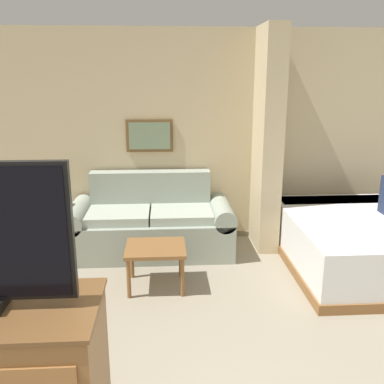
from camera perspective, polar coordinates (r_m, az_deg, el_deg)
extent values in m
cube|color=#CCB78E|center=(5.38, -0.52, 7.27)|extent=(7.37, 0.12, 2.60)
cube|color=#70644E|center=(5.63, -0.45, -5.74)|extent=(7.37, 0.02, 0.06)
cube|color=brown|center=(5.29, -5.67, 7.48)|extent=(0.57, 0.02, 0.40)
cube|color=gray|center=(5.28, -5.68, 7.45)|extent=(0.50, 0.01, 0.33)
cube|color=#CCB78E|center=(5.14, 10.03, 6.66)|extent=(0.24, 0.62, 2.60)
cube|color=#99A393|center=(5.14, -5.51, -5.67)|extent=(1.46, 0.84, 0.44)
cube|color=#99A393|center=(5.30, -5.53, 0.22)|extent=(1.46, 0.20, 0.48)
cube|color=#99A393|center=(5.24, -14.82, -5.72)|extent=(0.23, 0.84, 0.44)
cylinder|color=#99A393|center=(5.15, -15.02, -2.92)|extent=(0.25, 0.84, 0.25)
cube|color=#99A393|center=(5.18, 3.91, -5.47)|extent=(0.23, 0.84, 0.44)
cylinder|color=#99A393|center=(5.09, 3.97, -2.64)|extent=(0.25, 0.84, 0.25)
cube|color=#AAB5A4|center=(5.03, -9.77, -3.05)|extent=(0.71, 0.60, 0.10)
cube|color=#AAB5A4|center=(5.00, -1.41, -2.93)|extent=(0.71, 0.60, 0.10)
cube|color=brown|center=(4.26, -4.88, -7.48)|extent=(0.59, 0.51, 0.04)
cylinder|color=brown|center=(4.17, -8.44, -11.37)|extent=(0.04, 0.04, 0.39)
cylinder|color=brown|center=(4.15, -1.30, -11.29)|extent=(0.04, 0.04, 0.39)
cylinder|color=brown|center=(4.55, -8.01, -8.95)|extent=(0.04, 0.04, 0.39)
cylinder|color=brown|center=(4.54, -1.52, -8.87)|extent=(0.04, 0.04, 0.39)
cube|color=brown|center=(5.16, -18.11, -2.54)|extent=(0.46, 0.46, 0.04)
cylinder|color=brown|center=(5.12, -20.55, -6.21)|extent=(0.04, 0.04, 0.52)
cylinder|color=brown|center=(5.02, -16.18, -6.26)|extent=(0.04, 0.04, 0.52)
cylinder|color=brown|center=(5.48, -19.38, -4.69)|extent=(0.04, 0.04, 0.52)
cylinder|color=brown|center=(5.39, -15.30, -4.70)|extent=(0.04, 0.04, 0.52)
cylinder|color=tan|center=(5.14, -18.18, -1.75)|extent=(0.16, 0.16, 0.11)
cylinder|color=tan|center=(5.11, -18.27, -0.68)|extent=(0.02, 0.02, 0.09)
cone|color=silver|center=(5.07, -18.43, 1.18)|extent=(0.35, 0.35, 0.26)
cube|color=brown|center=(5.21, 22.85, -8.61)|extent=(1.89, 1.93, 0.10)
cube|color=white|center=(5.10, 23.18, -5.69)|extent=(1.85, 1.89, 0.47)
cube|color=white|center=(5.67, 20.18, -1.39)|extent=(1.73, 0.36, 0.10)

